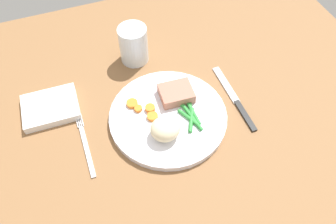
{
  "coord_description": "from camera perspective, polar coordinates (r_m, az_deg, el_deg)",
  "views": [
    {
      "loc": [
        -13.36,
        -43.46,
        63.25
      ],
      "look_at": [
        1.42,
        -3.61,
        4.6
      ],
      "focal_mm": 34.86,
      "sensor_mm": 36.0,
      "label": 1
    }
  ],
  "objects": [
    {
      "name": "dining_table",
      "position": [
        0.77,
        -1.92,
        0.17
      ],
      "size": [
        120.0,
        90.0,
        2.0
      ],
      "color": "brown",
      "rests_on": "ground"
    },
    {
      "name": "dinner_plate",
      "position": [
        0.74,
        0.0,
        -0.82
      ],
      "size": [
        26.58,
        26.58,
        1.6
      ],
      "primitive_type": "cylinder",
      "color": "white",
      "rests_on": "dining_table"
    },
    {
      "name": "meat_portion",
      "position": [
        0.75,
        1.45,
        3.28
      ],
      "size": [
        7.89,
        6.65,
        2.42
      ],
      "primitive_type": "cube",
      "rotation": [
        0.0,
        0.0,
        -0.06
      ],
      "color": "#A86B56",
      "rests_on": "dinner_plate"
    },
    {
      "name": "mashed_potatoes",
      "position": [
        0.68,
        -0.49,
        -2.98
      ],
      "size": [
        6.35,
        5.98,
        4.56
      ],
      "primitive_type": "ellipsoid",
      "color": "beige",
      "rests_on": "dinner_plate"
    },
    {
      "name": "carrot_slices",
      "position": [
        0.74,
        -4.29,
        0.49
      ],
      "size": [
        5.82,
        7.58,
        1.04
      ],
      "color": "orange",
      "rests_on": "dinner_plate"
    },
    {
      "name": "green_beans",
      "position": [
        0.73,
        4.02,
        -0.65
      ],
      "size": [
        4.31,
        8.72,
        0.88
      ],
      "color": "#2D8C38",
      "rests_on": "dinner_plate"
    },
    {
      "name": "fork",
      "position": [
        0.73,
        -14.22,
        -5.5
      ],
      "size": [
        1.44,
        16.6,
        0.4
      ],
      "rotation": [
        0.0,
        0.0,
        0.06
      ],
      "color": "silver",
      "rests_on": "dining_table"
    },
    {
      "name": "knife",
      "position": [
        0.79,
        11.59,
        2.26
      ],
      "size": [
        1.7,
        20.5,
        0.64
      ],
      "rotation": [
        0.0,
        0.0,
        0.03
      ],
      "color": "black",
      "rests_on": "dining_table"
    },
    {
      "name": "water_glass",
      "position": [
        0.85,
        -5.88,
        11.35
      ],
      "size": [
        7.22,
        7.22,
        9.79
      ],
      "color": "silver",
      "rests_on": "dining_table"
    },
    {
      "name": "napkin",
      "position": [
        0.8,
        -19.84,
        0.76
      ],
      "size": [
        12.79,
        10.45,
        1.93
      ],
      "primitive_type": "cube",
      "rotation": [
        0.0,
        0.0,
        -0.03
      ],
      "color": "white",
      "rests_on": "dining_table"
    }
  ]
}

